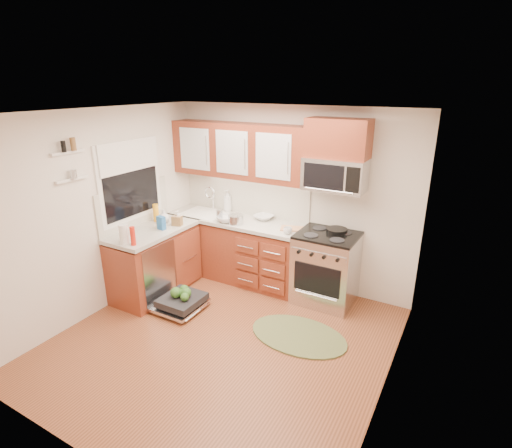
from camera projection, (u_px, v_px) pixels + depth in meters
The scene contains 38 objects.
floor at pixel (223, 341), 4.52m from camera, with size 3.50×3.50×0.00m, color brown.
ceiling at pixel (215, 113), 3.68m from camera, with size 3.50×3.50×0.00m, color white.
wall_back at pixel (290, 198), 5.54m from camera, with size 3.50×0.04×2.50m, color beige.
wall_front at pixel (71, 323), 2.66m from camera, with size 3.50×0.04×2.50m, color beige.
wall_left at pixel (101, 213), 4.91m from camera, with size 0.04×3.50×2.50m, color beige.
wall_right at pixel (395, 277), 3.29m from camera, with size 0.04×3.50×2.50m, color beige.
base_cabinet_back at pixel (236, 250), 5.90m from camera, with size 2.05×0.60×0.85m, color maroon.
base_cabinet_left at pixel (155, 263), 5.48m from camera, with size 0.60×1.25×0.85m, color maroon.
countertop_back at pixel (235, 220), 5.74m from camera, with size 2.07×0.64×0.05m, color #ACA79D.
countertop_left at pixel (153, 231), 5.31m from camera, with size 0.64×1.27×0.05m, color #ACA79D.
backsplash_back at pixel (245, 194), 5.87m from camera, with size 2.05×0.02×0.57m, color beige.
backsplash_left at pixel (134, 205), 5.35m from camera, with size 0.02×1.25×0.57m, color beige.
upper_cabinets at pixel (239, 151), 5.52m from camera, with size 2.05×0.35×0.75m, color maroon, non-canonical shape.
cabinet_over_mw at pixel (338, 138), 4.78m from camera, with size 0.76×0.35×0.47m, color maroon.
range at pixel (326, 268), 5.22m from camera, with size 0.76×0.64×0.95m, color silver, non-canonical shape.
microwave at pixel (335, 174), 4.91m from camera, with size 0.76×0.38×0.40m, color silver, non-canonical shape.
sink at pixel (205, 221), 5.99m from camera, with size 0.62×0.50×0.26m, color white, non-canonical shape.
dishwasher at pixel (180, 302), 5.13m from camera, with size 0.70×0.60×0.20m, color silver, non-canonical shape.
window at pixel (130, 181), 5.21m from camera, with size 0.03×1.05×1.05m, color white, non-canonical shape.
window_blind at pixel (129, 156), 5.09m from camera, with size 0.02×0.96×0.40m, color white.
shelf_upper at pixel (68, 152), 4.34m from camera, with size 0.04×0.40×0.03m, color white.
shelf_lower at pixel (72, 179), 4.44m from camera, with size 0.04×0.40×0.03m, color white.
rug at pixel (298, 336), 4.60m from camera, with size 1.14×0.74×0.02m, color #63693C, non-canonical shape.
skillet at pixel (337, 230), 5.11m from camera, with size 0.27×0.27×0.05m, color black.
stock_pot at pixel (236, 219), 5.48m from camera, with size 0.21×0.21×0.13m, color silver.
cutting_board at pixel (292, 229), 5.30m from camera, with size 0.30×0.19×0.02m, color tan.
canister at pixel (220, 215), 5.61m from camera, with size 0.10×0.10×0.16m, color silver.
paper_towel_roll at pixel (124, 234), 4.79m from camera, with size 0.11×0.11×0.24m, color white.
mustard_bottle at pixel (156, 213), 5.57m from camera, with size 0.08×0.08×0.25m, color #FFAB1C.
red_bottle at pixel (133, 236), 4.75m from camera, with size 0.06×0.06×0.23m, color red.
wooden_box at pixel (177, 221), 5.42m from camera, with size 0.13×0.09×0.13m, color brown.
blue_carton at pixel (161, 223), 5.27m from camera, with size 0.11×0.07×0.18m, color #215B9D.
bowl_a at pixel (264, 217), 5.67m from camera, with size 0.26×0.26×0.06m, color #999999.
bowl_b at pixel (226, 219), 5.57m from camera, with size 0.27×0.27×0.08m, color #999999.
cup at pixel (288, 231), 5.13m from camera, with size 0.11×0.11×0.09m, color #999999.
soap_bottle_a at pixel (228, 201), 6.00m from camera, with size 0.13×0.13×0.33m, color #999999.
soap_bottle_b at pixel (178, 218), 5.43m from camera, with size 0.09×0.09×0.20m, color #999999.
soap_bottle_c at pixel (164, 216), 5.52m from camera, with size 0.15×0.15×0.19m, color #999999.
Camera 1 is at (2.20, -3.14, 2.77)m, focal length 28.00 mm.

